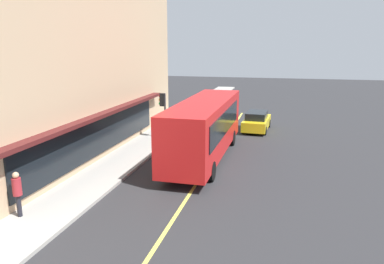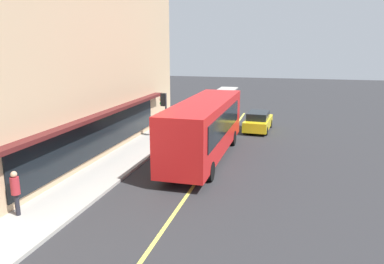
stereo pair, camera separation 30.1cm
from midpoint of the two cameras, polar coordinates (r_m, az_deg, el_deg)
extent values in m
plane|color=#28282B|center=(20.03, 1.52, -6.06)|extent=(120.00, 120.00, 0.00)
cube|color=#9E9B93|center=(21.56, -11.51, -4.70)|extent=(80.00, 2.63, 0.15)
cube|color=#D8D14C|center=(20.03, 1.52, -6.05)|extent=(36.00, 0.16, 0.01)
cube|color=tan|center=(24.83, -26.59, 9.93)|extent=(25.92, 11.35, 11.56)
cube|color=#4C1919|center=(21.82, -13.80, 2.78)|extent=(18.14, 0.70, 0.20)
cube|color=black|center=(22.19, -14.12, -0.51)|extent=(15.55, 0.08, 2.00)
cube|color=red|center=(21.65, 1.60, 0.92)|extent=(11.03, 2.63, 3.00)
cube|color=black|center=(26.83, 4.25, 4.08)|extent=(0.14, 2.10, 1.80)
cube|color=black|center=(21.61, -1.86, 1.87)|extent=(8.80, 0.16, 1.32)
cube|color=black|center=(21.04, 4.79, 1.51)|extent=(8.80, 0.16, 1.32)
cube|color=#0CF259|center=(26.77, 4.31, 5.98)|extent=(0.10, 1.90, 0.36)
cube|color=#2D2D33|center=(27.23, 4.23, 0.76)|extent=(0.19, 2.40, 0.40)
cylinder|color=black|center=(25.58, 0.90, -0.60)|extent=(1.00, 0.31, 1.00)
cylinder|color=black|center=(25.16, 5.90, -0.90)|extent=(1.00, 0.31, 1.00)
cylinder|color=black|center=(19.08, -4.16, -5.50)|extent=(1.00, 0.31, 1.00)
cylinder|color=black|center=(18.51, 2.52, -6.08)|extent=(1.00, 0.31, 1.00)
cylinder|color=#2D2D33|center=(26.18, -4.50, 2.49)|extent=(0.12, 0.12, 3.20)
cube|color=black|center=(26.06, -4.96, 4.99)|extent=(0.30, 0.30, 0.90)
sphere|color=red|center=(26.08, -5.33, 5.59)|extent=(0.18, 0.18, 0.18)
sphere|color=orange|center=(26.11, -5.32, 5.00)|extent=(0.18, 0.18, 0.18)
sphere|color=green|center=(26.15, -5.31, 4.42)|extent=(0.18, 0.18, 0.18)
cube|color=yellow|center=(29.79, 9.67, 1.39)|extent=(4.40, 2.05, 0.75)
cube|color=black|center=(29.52, 9.68, 2.57)|extent=(2.49, 1.65, 0.55)
cylinder|color=black|center=(31.34, 8.52, 1.51)|extent=(0.65, 0.26, 0.64)
cylinder|color=black|center=(31.14, 11.50, 1.31)|extent=(0.65, 0.26, 0.64)
cylinder|color=black|center=(28.60, 7.63, 0.41)|extent=(0.65, 0.26, 0.64)
cylinder|color=black|center=(28.38, 10.89, 0.18)|extent=(0.65, 0.26, 0.64)
cylinder|color=black|center=(16.05, -25.65, -10.23)|extent=(0.18, 0.18, 0.87)
cylinder|color=maroon|center=(15.77, -25.93, -7.61)|extent=(0.34, 0.34, 0.69)
sphere|color=tan|center=(15.62, -26.11, -6.00)|extent=(0.24, 0.24, 0.24)
camera|label=1|loc=(0.15, -90.39, -0.09)|focal=34.53mm
camera|label=2|loc=(0.15, 89.61, 0.09)|focal=34.53mm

